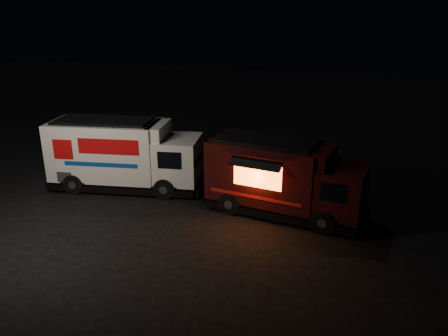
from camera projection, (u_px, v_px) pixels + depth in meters
The scene contains 3 objects.
ground at pixel (146, 210), 15.87m from camera, with size 80.00×80.00×0.00m, color black.
white_truck at pixel (126, 154), 17.43m from camera, with size 6.22×2.12×2.82m, color white, non-canonical shape.
red_truck at pixel (286, 178), 15.20m from camera, with size 5.69×2.09×2.65m, color #330910, non-canonical shape.
Camera 1 is at (7.04, -12.88, 6.83)m, focal length 35.00 mm.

